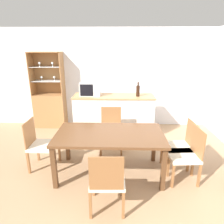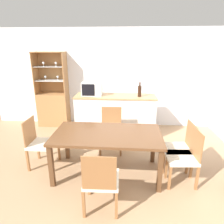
{
  "view_description": "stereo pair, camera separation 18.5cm",
  "coord_description": "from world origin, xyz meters",
  "px_view_note": "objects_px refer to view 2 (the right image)",
  "views": [
    {
      "loc": [
        0.13,
        -2.68,
        2.09
      ],
      "look_at": [
        0.01,
        1.1,
        0.84
      ],
      "focal_mm": 32.0,
      "sensor_mm": 36.0,
      "label": 1
    },
    {
      "loc": [
        0.31,
        -2.67,
        2.09
      ],
      "look_at": [
        0.01,
        1.1,
        0.84
      ],
      "focal_mm": 32.0,
      "sensor_mm": 36.0,
      "label": 2
    }
  ],
  "objects_px": {
    "dining_chair_head_far": "(111,130)",
    "microwave": "(92,89)",
    "dining_table": "(107,138)",
    "dining_chair_side_right_far": "(180,148)",
    "dining_chair_side_right_near": "(184,156)",
    "wine_bottle": "(140,91)",
    "display_cabinet": "(54,104)",
    "dining_chair_side_left_far": "(40,143)",
    "dining_chair_head_near": "(101,180)"
  },
  "relations": [
    {
      "from": "dining_table",
      "to": "wine_bottle",
      "type": "relative_size",
      "value": 5.28
    },
    {
      "from": "dining_chair_side_left_far",
      "to": "dining_table",
      "type": "bearing_deg",
      "value": 83.81
    },
    {
      "from": "dining_chair_head_far",
      "to": "microwave",
      "type": "height_order",
      "value": "microwave"
    },
    {
      "from": "display_cabinet",
      "to": "dining_table",
      "type": "bearing_deg",
      "value": -51.53
    },
    {
      "from": "dining_chair_side_left_far",
      "to": "dining_chair_head_far",
      "type": "bearing_deg",
      "value": 119.33
    },
    {
      "from": "dining_chair_side_right_far",
      "to": "wine_bottle",
      "type": "xyz_separation_m",
      "value": [
        -0.63,
        1.41,
        0.67
      ]
    },
    {
      "from": "dining_chair_side_left_far",
      "to": "dining_chair_side_right_near",
      "type": "xyz_separation_m",
      "value": [
        2.45,
        -0.28,
        0.0
      ]
    },
    {
      "from": "dining_table",
      "to": "dining_chair_side_right_far",
      "type": "distance_m",
      "value": 1.25
    },
    {
      "from": "wine_bottle",
      "to": "display_cabinet",
      "type": "bearing_deg",
      "value": 165.98
    },
    {
      "from": "dining_chair_head_far",
      "to": "wine_bottle",
      "type": "distance_m",
      "value": 1.16
    },
    {
      "from": "dining_chair_side_right_near",
      "to": "dining_chair_head_near",
      "type": "bearing_deg",
      "value": 115.04
    },
    {
      "from": "wine_bottle",
      "to": "dining_chair_head_far",
      "type": "bearing_deg",
      "value": -129.02
    },
    {
      "from": "dining_chair_head_near",
      "to": "dining_chair_side_right_far",
      "type": "relative_size",
      "value": 1.0
    },
    {
      "from": "display_cabinet",
      "to": "dining_chair_side_left_far",
      "type": "height_order",
      "value": "display_cabinet"
    },
    {
      "from": "dining_table",
      "to": "dining_chair_head_far",
      "type": "bearing_deg",
      "value": 90.09
    },
    {
      "from": "dining_chair_side_right_near",
      "to": "dining_chair_side_right_far",
      "type": "bearing_deg",
      "value": -4.0
    },
    {
      "from": "dining_chair_head_near",
      "to": "dining_chair_side_right_near",
      "type": "distance_m",
      "value": 1.4
    },
    {
      "from": "display_cabinet",
      "to": "dining_chair_side_right_far",
      "type": "bearing_deg",
      "value": -34.17
    },
    {
      "from": "dining_chair_head_far",
      "to": "display_cabinet",
      "type": "bearing_deg",
      "value": -39.22
    },
    {
      "from": "microwave",
      "to": "wine_bottle",
      "type": "height_order",
      "value": "wine_bottle"
    },
    {
      "from": "dining_chair_head_near",
      "to": "wine_bottle",
      "type": "xyz_separation_m",
      "value": [
        0.59,
        2.37,
        0.67
      ]
    },
    {
      "from": "dining_chair_side_right_far",
      "to": "dining_chair_side_right_near",
      "type": "bearing_deg",
      "value": 175.96
    },
    {
      "from": "dining_chair_head_near",
      "to": "dining_chair_side_right_near",
      "type": "bearing_deg",
      "value": 27.35
    },
    {
      "from": "dining_chair_head_near",
      "to": "dining_chair_side_right_far",
      "type": "height_order",
      "value": "same"
    },
    {
      "from": "microwave",
      "to": "dining_chair_side_right_near",
      "type": "bearing_deg",
      "value": -45.54
    },
    {
      "from": "dining_chair_head_near",
      "to": "dining_chair_side_right_near",
      "type": "xyz_separation_m",
      "value": [
        1.22,
        0.68,
        0.0
      ]
    },
    {
      "from": "dining_table",
      "to": "dining_chair_head_near",
      "type": "xyz_separation_m",
      "value": [
        0.0,
        -0.82,
        -0.21
      ]
    },
    {
      "from": "dining_table",
      "to": "dining_chair_side_right_near",
      "type": "height_order",
      "value": "dining_chair_side_right_near"
    },
    {
      "from": "dining_chair_head_far",
      "to": "dining_chair_side_right_near",
      "type": "xyz_separation_m",
      "value": [
        1.23,
        -0.96,
        0.0
      ]
    },
    {
      "from": "display_cabinet",
      "to": "dining_chair_side_right_far",
      "type": "distance_m",
      "value": 3.52
    },
    {
      "from": "dining_chair_side_right_near",
      "to": "microwave",
      "type": "relative_size",
      "value": 1.93
    },
    {
      "from": "dining_table",
      "to": "microwave",
      "type": "xyz_separation_m",
      "value": [
        -0.52,
        1.64,
        0.48
      ]
    },
    {
      "from": "dining_chair_side_left_far",
      "to": "dining_chair_side_right_far",
      "type": "xyz_separation_m",
      "value": [
        2.45,
        0.0,
        0.0
      ]
    },
    {
      "from": "display_cabinet",
      "to": "dining_chair_head_far",
      "type": "relative_size",
      "value": 2.19
    },
    {
      "from": "dining_chair_head_far",
      "to": "dining_chair_side_left_far",
      "type": "distance_m",
      "value": 1.4
    },
    {
      "from": "dining_chair_head_far",
      "to": "dining_table",
      "type": "bearing_deg",
      "value": 88.6
    },
    {
      "from": "dining_chair_side_left_far",
      "to": "wine_bottle",
      "type": "bearing_deg",
      "value": 128.21
    },
    {
      "from": "dining_table",
      "to": "microwave",
      "type": "distance_m",
      "value": 1.78
    },
    {
      "from": "dining_chair_side_left_far",
      "to": "dining_chair_side_right_near",
      "type": "height_order",
      "value": "same"
    },
    {
      "from": "dining_chair_side_right_far",
      "to": "dining_chair_head_far",
      "type": "bearing_deg",
      "value": 57.22
    },
    {
      "from": "dining_table",
      "to": "dining_chair_side_right_far",
      "type": "height_order",
      "value": "dining_chair_side_right_far"
    },
    {
      "from": "dining_chair_head_near",
      "to": "dining_chair_head_far",
      "type": "bearing_deg",
      "value": 88.41
    },
    {
      "from": "dining_chair_side_left_far",
      "to": "dining_chair_side_right_far",
      "type": "height_order",
      "value": "same"
    },
    {
      "from": "microwave",
      "to": "dining_chair_head_near",
      "type": "bearing_deg",
      "value": -78.1
    },
    {
      "from": "wine_bottle",
      "to": "microwave",
      "type": "bearing_deg",
      "value": 175.7
    },
    {
      "from": "display_cabinet",
      "to": "dining_chair_side_left_far",
      "type": "xyz_separation_m",
      "value": [
        0.46,
        -1.98,
        -0.13
      ]
    },
    {
      "from": "dining_chair_side_right_far",
      "to": "dining_chair_head_near",
      "type": "bearing_deg",
      "value": 124.17
    },
    {
      "from": "dining_chair_head_far",
      "to": "wine_bottle",
      "type": "xyz_separation_m",
      "value": [
        0.59,
        0.73,
        0.67
      ]
    },
    {
      "from": "microwave",
      "to": "dining_table",
      "type": "bearing_deg",
      "value": -72.5
    },
    {
      "from": "microwave",
      "to": "dining_chair_side_left_far",
      "type": "bearing_deg",
      "value": -115.42
    }
  ]
}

